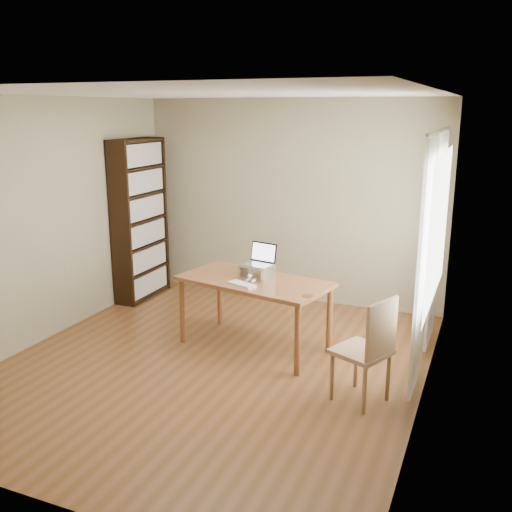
{
  "coord_description": "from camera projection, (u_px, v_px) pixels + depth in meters",
  "views": [
    {
      "loc": [
        2.42,
        -4.65,
        2.48
      ],
      "look_at": [
        0.24,
        0.54,
        1.01
      ],
      "focal_mm": 40.0,
      "sensor_mm": 36.0,
      "label": 1
    }
  ],
  "objects": [
    {
      "name": "cat",
      "position": [
        258.0,
        271.0,
        5.99
      ],
      "size": [
        0.24,
        0.48,
        0.15
      ],
      "rotation": [
        0.0,
        0.0,
        -0.01
      ],
      "color": "#49423A",
      "rests_on": "desk"
    },
    {
      "name": "room",
      "position": [
        214.0,
        237.0,
        5.35
      ],
      "size": [
        4.04,
        4.54,
        2.64
      ],
      "color": "brown",
      "rests_on": "ground"
    },
    {
      "name": "bookshelf",
      "position": [
        140.0,
        220.0,
        7.48
      ],
      "size": [
        0.3,
        0.9,
        2.1
      ],
      "color": "black",
      "rests_on": "ground"
    },
    {
      "name": "desk",
      "position": [
        254.0,
        287.0,
        5.93
      ],
      "size": [
        1.68,
        1.07,
        0.75
      ],
      "rotation": [
        0.0,
        0.0,
        -0.2
      ],
      "color": "brown",
      "rests_on": "ground"
    },
    {
      "name": "curtains",
      "position": [
        430.0,
        251.0,
        5.38
      ],
      "size": [
        0.03,
        1.9,
        2.25
      ],
      "color": "white",
      "rests_on": "ground"
    },
    {
      "name": "coaster",
      "position": [
        308.0,
        296.0,
        5.39
      ],
      "size": [
        0.11,
        0.11,
        0.01
      ],
      "primitive_type": "cylinder",
      "color": "#53331C",
      "rests_on": "desk"
    },
    {
      "name": "laptop",
      "position": [
        259.0,
        259.0,
        5.98
      ],
      "size": [
        0.34,
        0.31,
        0.22
      ],
      "rotation": [
        0.0,
        0.0,
        -0.2
      ],
      "color": "silver",
      "rests_on": "laptop_stand"
    },
    {
      "name": "keyboard",
      "position": [
        242.0,
        284.0,
        5.73
      ],
      "size": [
        0.33,
        0.23,
        0.02
      ],
      "rotation": [
        0.0,
        0.0,
        -0.34
      ],
      "color": "silver",
      "rests_on": "desk"
    },
    {
      "name": "laptop_stand",
      "position": [
        257.0,
        270.0,
        5.96
      ],
      "size": [
        0.32,
        0.25,
        0.13
      ],
      "rotation": [
        0.0,
        0.0,
        -0.2
      ],
      "color": "silver",
      "rests_on": "desk"
    },
    {
      "name": "chair",
      "position": [
        370.0,
        346.0,
        4.83
      ],
      "size": [
        0.57,
        0.56,
        0.96
      ],
      "rotation": [
        0.0,
        0.0,
        -0.41
      ],
      "color": "#A48359",
      "rests_on": "ground"
    }
  ]
}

